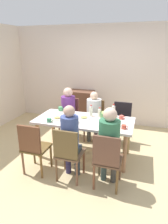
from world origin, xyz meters
TOP-DOWN VIEW (x-y plane):
  - ground_plane at (0.00, 0.00)m, footprint 6.25×6.25m
  - wall_back at (0.00, 2.00)m, footprint 5.45×0.12m
  - dining_table at (0.00, 0.00)m, footprint 1.82×0.83m
  - chair_0 at (-0.61, 0.80)m, footprint 0.40×0.40m
  - person_0 at (-0.61, 0.71)m, footprint 0.32×0.32m
  - chair_1 at (0.00, 0.80)m, footprint 0.40×0.40m
  - person_1 at (-0.00, 0.71)m, footprint 0.32×0.32m
  - chair_2 at (0.61, 0.80)m, footprint 0.40×0.40m
  - chair_3 at (0.00, -0.80)m, footprint 0.40×0.40m
  - person_3 at (0.00, -0.70)m, footprint 0.30×0.30m
  - chair_4 at (-0.61, -0.80)m, footprint 0.40×0.40m
  - chair_5 at (0.61, -0.80)m, footprint 0.40×0.40m
  - person_5 at (0.61, -0.71)m, footprint 0.31×0.31m
  - plate_0 at (0.43, -0.19)m, footprint 0.23×0.23m
  - plate_1 at (-0.49, -0.12)m, footprint 0.21×0.21m
  - plate_2 at (-0.02, 0.06)m, footprint 0.24×0.24m
  - bowl_0 at (0.38, 0.25)m, footprint 0.26×0.26m
  - bowl_1 at (-0.17, -0.21)m, footprint 0.26×0.26m
  - cup_0 at (0.76, -0.21)m, footprint 0.11×0.08m
  - cup_1 at (-0.63, 0.35)m, footprint 0.13×0.09m
  - cup_2 at (-0.56, -0.31)m, footprint 0.12×0.08m
  - cup_3 at (0.66, 0.24)m, footprint 0.12×0.08m
  - bottle_0 at (0.49, 0.35)m, footprint 0.07×0.07m
  - bottle_1 at (0.07, 0.22)m, footprint 0.06×0.06m
  - bottle_2 at (0.24, 0.25)m, footprint 0.07×0.07m
  - side_cabinet at (-0.64, 1.70)m, footprint 0.70×0.44m

SIDE VIEW (x-z plane):
  - ground_plane at x=0.00m, z-range 0.00..0.00m
  - side_cabinet at x=-0.64m, z-range 0.00..0.90m
  - chair_0 at x=-0.61m, z-range 0.06..0.96m
  - chair_1 at x=0.00m, z-range 0.06..0.96m
  - chair_2 at x=0.61m, z-range 0.06..0.96m
  - chair_3 at x=0.00m, z-range 0.06..0.96m
  - chair_4 at x=-0.61m, z-range 0.06..0.96m
  - chair_5 at x=0.61m, z-range 0.06..0.96m
  - dining_table at x=0.00m, z-range 0.29..1.04m
  - person_1 at x=0.00m, z-range 0.12..1.25m
  - person_0 at x=-0.61m, z-range 0.13..1.31m
  - person_3 at x=0.00m, z-range 0.11..1.34m
  - person_5 at x=0.61m, z-range 0.12..1.38m
  - plate_0 at x=0.43m, z-range 0.75..0.78m
  - plate_2 at x=-0.02m, z-range 0.75..0.78m
  - plate_1 at x=-0.49m, z-range 0.75..0.78m
  - cup_0 at x=0.76m, z-range 0.75..0.82m
  - cup_3 at x=0.66m, z-range 0.75..0.82m
  - cup_2 at x=-0.56m, z-range 0.75..0.82m
  - bowl_1 at x=-0.17m, z-range 0.75..0.83m
  - cup_1 at x=-0.63m, z-range 0.75..0.84m
  - bowl_0 at x=0.38m, z-range 0.75..0.87m
  - bottle_2 at x=0.24m, z-range 0.75..0.93m
  - bottle_1 at x=0.07m, z-range 0.75..0.97m
  - bottle_0 at x=0.49m, z-range 0.74..0.99m
  - wall_back at x=0.00m, z-range 0.00..2.60m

